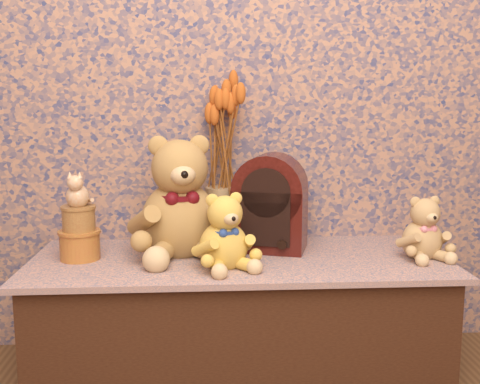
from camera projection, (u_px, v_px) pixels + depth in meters
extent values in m
cube|color=#384373|center=(234.00, 13.00, 2.10)|extent=(3.00, 0.10, 2.60)
cube|color=#3B5279|center=(239.00, 315.00, 1.99)|extent=(1.45, 0.59, 0.43)
cylinder|color=tan|center=(223.00, 215.00, 2.13)|extent=(0.16, 0.16, 0.22)
cylinder|color=gold|center=(80.00, 245.00, 1.92)|extent=(0.16, 0.16, 0.10)
cylinder|color=tan|center=(79.00, 219.00, 1.91)|extent=(0.14, 0.14, 0.09)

